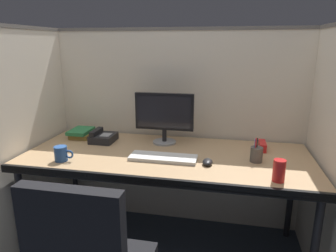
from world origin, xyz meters
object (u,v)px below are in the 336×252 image
at_px(monitor_center, 164,115).
at_px(book_stack, 82,133).
at_px(computer_mouse, 208,162).
at_px(pen_cup, 256,154).
at_px(soda_can, 279,171).
at_px(coffee_mug, 61,154).
at_px(red_stapler, 262,146).
at_px(keyboard_main, 163,158).
at_px(desk_phone, 103,137).
at_px(desk, 166,161).

xyz_separation_m(monitor_center, book_stack, (-0.67, 0.02, -0.18)).
bearing_deg(computer_mouse, pen_cup, 20.52).
height_order(soda_can, coffee_mug, soda_can).
xyz_separation_m(monitor_center, soda_can, (0.74, -0.51, -0.15)).
height_order(red_stapler, coffee_mug, coffee_mug).
height_order(book_stack, red_stapler, book_stack).
xyz_separation_m(keyboard_main, computer_mouse, (0.29, -0.03, 0.01)).
distance_m(desk_phone, coffee_mug, 0.43).
bearing_deg(coffee_mug, computer_mouse, 7.62).
distance_m(desk, monitor_center, 0.36).
bearing_deg(desk_phone, coffee_mug, -102.92).
bearing_deg(keyboard_main, desk_phone, 153.08).
bearing_deg(book_stack, monitor_center, -1.71).
distance_m(soda_can, coffee_mug, 1.30).
bearing_deg(book_stack, computer_mouse, -20.26).
bearing_deg(pen_cup, coffee_mug, -169.10).
bearing_deg(red_stapler, desk_phone, -177.49).
bearing_deg(desk_phone, computer_mouse, -20.12).
relative_size(monitor_center, desk_phone, 2.26).
relative_size(soda_can, desk_phone, 0.64).
xyz_separation_m(computer_mouse, soda_can, (0.39, -0.16, 0.04)).
xyz_separation_m(red_stapler, desk_phone, (-1.16, -0.05, 0.01)).
bearing_deg(pen_cup, red_stapler, 76.17).
xyz_separation_m(desk, book_stack, (-0.73, 0.25, 0.08)).
xyz_separation_m(desk, monitor_center, (-0.06, 0.23, 0.27)).
distance_m(keyboard_main, soda_can, 0.71).
bearing_deg(keyboard_main, book_stack, 154.74).
xyz_separation_m(computer_mouse, coffee_mug, (-0.91, -0.12, 0.03)).
distance_m(pen_cup, desk_phone, 1.12).
height_order(book_stack, soda_can, soda_can).
relative_size(keyboard_main, pen_cup, 2.72).
distance_m(keyboard_main, pen_cup, 0.59).
relative_size(desk, red_stapler, 12.67).
xyz_separation_m(monitor_center, computer_mouse, (0.35, -0.36, -0.20)).
bearing_deg(desk, book_stack, 160.96).
height_order(desk, book_stack, book_stack).
bearing_deg(desk, soda_can, -22.39).
relative_size(book_stack, coffee_mug, 1.79).
relative_size(desk, book_stack, 8.42).
bearing_deg(book_stack, keyboard_main, -25.26).
xyz_separation_m(keyboard_main, coffee_mug, (-0.62, -0.15, 0.04)).
bearing_deg(desk, keyboard_main, -92.55).
bearing_deg(pen_cup, monitor_center, 159.07).
distance_m(desk, red_stapler, 0.68).
relative_size(monitor_center, soda_can, 3.52).
bearing_deg(red_stapler, pen_cup, -103.83).
bearing_deg(monitor_center, desk, -74.91).
height_order(desk, coffee_mug, coffee_mug).
bearing_deg(desk, coffee_mug, -158.59).
height_order(pen_cup, desk_phone, pen_cup).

